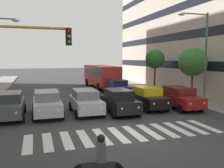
{
  "coord_description": "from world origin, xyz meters",
  "views": [
    {
      "loc": [
        4.52,
        11.71,
        3.99
      ],
      "look_at": [
        -0.53,
        -4.17,
        2.23
      ],
      "focal_mm": 38.91,
      "sensor_mm": 36.0,
      "label": 1
    }
  ],
  "objects_px": {
    "car_4": "(47,103)",
    "motorcycle_with_rider": "(99,162)",
    "street_tree_2": "(155,59)",
    "car_3": "(85,101)",
    "car_row2_0": "(118,87)",
    "car_5": "(9,105)",
    "car_2": "(119,101)",
    "bus_behind_traffic": "(101,74)",
    "street_lamp_left": "(202,50)",
    "car_0": "(180,98)",
    "street_tree_1": "(193,62)",
    "car_1": "(147,97)"
  },
  "relations": [
    {
      "from": "car_1",
      "to": "street_lamp_left",
      "type": "relative_size",
      "value": 0.6
    },
    {
      "from": "car_4",
      "to": "street_tree_1",
      "type": "xyz_separation_m",
      "value": [
        -13.49,
        -2.3,
        2.75
      ]
    },
    {
      "from": "car_0",
      "to": "car_row2_0",
      "type": "distance_m",
      "value": 8.45
    },
    {
      "from": "car_0",
      "to": "street_lamp_left",
      "type": "height_order",
      "value": "street_lamp_left"
    },
    {
      "from": "car_0",
      "to": "car_3",
      "type": "bearing_deg",
      "value": -4.46
    },
    {
      "from": "car_3",
      "to": "car_4",
      "type": "relative_size",
      "value": 1.0
    },
    {
      "from": "car_1",
      "to": "street_lamp_left",
      "type": "height_order",
      "value": "street_lamp_left"
    },
    {
      "from": "street_tree_2",
      "to": "car_5",
      "type": "bearing_deg",
      "value": 30.69
    },
    {
      "from": "car_0",
      "to": "street_tree_2",
      "type": "height_order",
      "value": "street_tree_2"
    },
    {
      "from": "car_3",
      "to": "street_lamp_left",
      "type": "xyz_separation_m",
      "value": [
        -9.31,
        0.72,
        3.77
      ]
    },
    {
      "from": "car_1",
      "to": "car_5",
      "type": "distance_m",
      "value": 10.22
    },
    {
      "from": "street_lamp_left",
      "to": "street_tree_1",
      "type": "relative_size",
      "value": 1.53
    },
    {
      "from": "motorcycle_with_rider",
      "to": "street_lamp_left",
      "type": "xyz_separation_m",
      "value": [
        -10.85,
        -9.11,
        4.01
      ]
    },
    {
      "from": "car_2",
      "to": "street_tree_2",
      "type": "relative_size",
      "value": 0.9
    },
    {
      "from": "motorcycle_with_rider",
      "to": "car_row2_0",
      "type": "bearing_deg",
      "value": -110.81
    },
    {
      "from": "car_2",
      "to": "bus_behind_traffic",
      "type": "height_order",
      "value": "bus_behind_traffic"
    },
    {
      "from": "car_0",
      "to": "car_1",
      "type": "distance_m",
      "value": 2.56
    },
    {
      "from": "car_4",
      "to": "car_0",
      "type": "bearing_deg",
      "value": 176.11
    },
    {
      "from": "street_lamp_left",
      "to": "street_tree_1",
      "type": "bearing_deg",
      "value": -115.2
    },
    {
      "from": "motorcycle_with_rider",
      "to": "street_tree_2",
      "type": "xyz_separation_m",
      "value": [
        -12.05,
        -19.28,
        3.25
      ]
    },
    {
      "from": "car_5",
      "to": "motorcycle_with_rider",
      "type": "relative_size",
      "value": 2.63
    },
    {
      "from": "car_0",
      "to": "motorcycle_with_rider",
      "type": "xyz_separation_m",
      "value": [
        9.03,
        9.25,
        -0.24
      ]
    },
    {
      "from": "car_5",
      "to": "street_tree_2",
      "type": "bearing_deg",
      "value": -149.31
    },
    {
      "from": "car_4",
      "to": "car_5",
      "type": "bearing_deg",
      "value": -0.94
    },
    {
      "from": "street_tree_2",
      "to": "car_3",
      "type": "bearing_deg",
      "value": 41.94
    },
    {
      "from": "car_3",
      "to": "street_tree_2",
      "type": "distance_m",
      "value": 14.45
    },
    {
      "from": "car_5",
      "to": "street_lamp_left",
      "type": "relative_size",
      "value": 0.6
    },
    {
      "from": "bus_behind_traffic",
      "to": "street_tree_1",
      "type": "bearing_deg",
      "value": 114.88
    },
    {
      "from": "motorcycle_with_rider",
      "to": "street_lamp_left",
      "type": "height_order",
      "value": "street_lamp_left"
    },
    {
      "from": "car_1",
      "to": "car_5",
      "type": "relative_size",
      "value": 1.0
    },
    {
      "from": "car_0",
      "to": "car_4",
      "type": "bearing_deg",
      "value": -3.89
    },
    {
      "from": "car_0",
      "to": "car_4",
      "type": "xyz_separation_m",
      "value": [
        10.2,
        -0.69,
        0.0
      ]
    },
    {
      "from": "car_4",
      "to": "street_tree_2",
      "type": "relative_size",
      "value": 0.9
    },
    {
      "from": "car_row2_0",
      "to": "street_tree_2",
      "type": "xyz_separation_m",
      "value": [
        -5.47,
        -1.94,
        3.01
      ]
    },
    {
      "from": "car_0",
      "to": "car_1",
      "type": "height_order",
      "value": "same"
    },
    {
      "from": "car_4",
      "to": "street_tree_2",
      "type": "bearing_deg",
      "value": -144.76
    },
    {
      "from": "car_1",
      "to": "street_lamp_left",
      "type": "bearing_deg",
      "value": 167.36
    },
    {
      "from": "street_lamp_left",
      "to": "street_tree_2",
      "type": "height_order",
      "value": "street_lamp_left"
    },
    {
      "from": "street_lamp_left",
      "to": "street_tree_1",
      "type": "height_order",
      "value": "street_lamp_left"
    },
    {
      "from": "car_3",
      "to": "car_row2_0",
      "type": "bearing_deg",
      "value": -123.92
    },
    {
      "from": "car_0",
      "to": "bus_behind_traffic",
      "type": "distance_m",
      "value": 15.53
    },
    {
      "from": "car_4",
      "to": "street_tree_1",
      "type": "bearing_deg",
      "value": -170.34
    },
    {
      "from": "car_2",
      "to": "car_3",
      "type": "height_order",
      "value": "same"
    },
    {
      "from": "car_4",
      "to": "car_5",
      "type": "xyz_separation_m",
      "value": [
        2.45,
        -0.04,
        0.0
      ]
    },
    {
      "from": "car_4",
      "to": "car_row2_0",
      "type": "xyz_separation_m",
      "value": [
        -7.75,
        -7.4,
        0.0
      ]
    },
    {
      "from": "car_1",
      "to": "car_2",
      "type": "xyz_separation_m",
      "value": [
        2.71,
        0.85,
        0.0
      ]
    },
    {
      "from": "car_4",
      "to": "motorcycle_with_rider",
      "type": "distance_m",
      "value": 10.01
    },
    {
      "from": "car_3",
      "to": "street_lamp_left",
      "type": "distance_m",
      "value": 10.07
    },
    {
      "from": "car_2",
      "to": "car_4",
      "type": "xyz_separation_m",
      "value": [
        5.06,
        -0.73,
        0.0
      ]
    },
    {
      "from": "car_1",
      "to": "bus_behind_traffic",
      "type": "relative_size",
      "value": 0.42
    }
  ]
}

